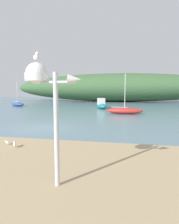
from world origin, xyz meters
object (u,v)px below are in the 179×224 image
object	(u,v)px
sailboat_off_point	(125,111)
mast_structure	(43,84)
seagull_on_radar	(36,57)
sailboat_far_left	(18,104)
seagull_near_waterline	(7,142)
seagull_by_mast	(15,144)
motorboat_near_shore	(101,105)

from	to	relation	value
sailboat_off_point	mast_structure	bearing A→B (deg)	-96.12
seagull_on_radar	sailboat_far_left	world-z (taller)	sailboat_far_left
sailboat_off_point	seagull_near_waterline	size ratio (longest dim) A/B	15.41
sailboat_off_point	seagull_by_mast	world-z (taller)	sailboat_off_point
sailboat_off_point	motorboat_near_shore	size ratio (longest dim) A/B	1.11
mast_structure	motorboat_near_shore	xyz separation A→B (m)	(-1.60, 23.13, -2.26)
mast_structure	seagull_near_waterline	distance (m)	5.03
mast_structure	motorboat_near_shore	bearing A→B (deg)	93.95
motorboat_near_shore	seagull_near_waterline	size ratio (longest dim) A/B	13.82
sailboat_far_left	motorboat_near_shore	size ratio (longest dim) A/B	1.02
seagull_on_radar	sailboat_off_point	world-z (taller)	sailboat_off_point
sailboat_off_point	seagull_near_waterline	bearing A→B (deg)	-109.64
sailboat_far_left	motorboat_near_shore	xyz separation A→B (m)	(14.55, -1.36, 0.20)
seagull_near_waterline	seagull_by_mast	distance (m)	0.62
mast_structure	seagull_by_mast	world-z (taller)	mast_structure
sailboat_off_point	seagull_by_mast	bearing A→B (deg)	-107.28
sailboat_off_point	sailboat_far_left	bearing A→B (deg)	157.61
sailboat_far_left	motorboat_near_shore	world-z (taller)	sailboat_far_left
sailboat_off_point	motorboat_near_shore	distance (m)	6.95
seagull_on_radar	sailboat_off_point	size ratio (longest dim) A/B	0.06
mast_structure	seagull_by_mast	bearing A→B (deg)	134.17
seagull_on_radar	sailboat_far_left	xyz separation A→B (m)	(-16.00, 24.51, -3.11)
sailboat_far_left	sailboat_off_point	xyz separation A→B (m)	(17.98, -7.41, 0.03)
seagull_on_radar	seagull_near_waterline	xyz separation A→B (m)	(-3.06, 3.01, -3.12)
sailboat_far_left	seagull_near_waterline	size ratio (longest dim) A/B	14.16
seagull_on_radar	sailboat_far_left	size ratio (longest dim) A/B	0.07
seagull_near_waterline	sailboat_off_point	bearing A→B (deg)	70.36
motorboat_near_shore	sailboat_far_left	bearing A→B (deg)	174.66
sailboat_far_left	sailboat_off_point	bearing A→B (deg)	-22.39
sailboat_off_point	seagull_near_waterline	xyz separation A→B (m)	(-5.03, -14.09, -0.04)
sailboat_off_point	seagull_by_mast	xyz separation A→B (m)	(-4.47, -14.37, -0.02)
seagull_near_waterline	seagull_by_mast	xyz separation A→B (m)	(0.56, -0.28, 0.02)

